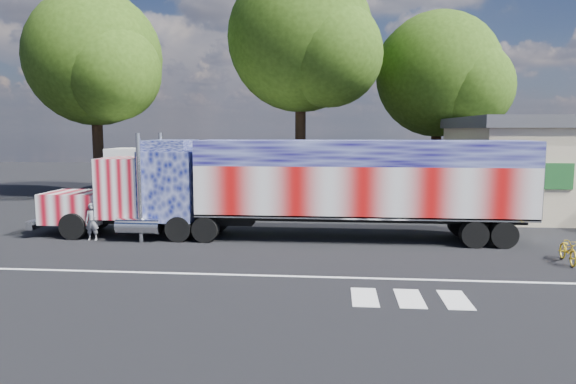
# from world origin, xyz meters

# --- Properties ---
(ground) EXTENTS (100.00, 100.00, 0.00)m
(ground) POSITION_xyz_m (0.00, 0.00, 0.00)
(ground) COLOR black
(lane_markings) EXTENTS (30.00, 2.67, 0.01)m
(lane_markings) POSITION_xyz_m (1.71, -3.77, 0.01)
(lane_markings) COLOR silver
(lane_markings) RESTS_ON ground
(semi_truck) EXTENTS (20.55, 3.25, 4.38)m
(semi_truck) POSITION_xyz_m (0.51, 2.68, 2.26)
(semi_truck) COLOR black
(semi_truck) RESTS_ON ground
(coach_bus) EXTENTS (11.66, 2.71, 3.39)m
(coach_bus) POSITION_xyz_m (-5.73, 11.77, 1.76)
(coach_bus) COLOR white
(coach_bus) RESTS_ON ground
(woman) EXTENTS (0.60, 0.42, 1.54)m
(woman) POSITION_xyz_m (-7.93, 1.50, 0.77)
(woman) COLOR slate
(woman) RESTS_ON ground
(bicycle) EXTENTS (0.78, 1.75, 0.89)m
(bicycle) POSITION_xyz_m (9.90, -0.52, 0.44)
(bicycle) COLOR gold
(bicycle) RESTS_ON ground
(tree_ne_a) EXTENTS (9.09, 8.65, 12.67)m
(tree_ne_a) POSITION_xyz_m (9.23, 18.83, 8.29)
(tree_ne_a) COLOR black
(tree_ne_a) RESTS_ON ground
(tree_n_mid) EXTENTS (9.97, 9.49, 15.14)m
(tree_n_mid) POSITION_xyz_m (-0.18, 15.75, 10.33)
(tree_n_mid) COLOR black
(tree_n_mid) RESTS_ON ground
(tree_nw_a) EXTENTS (9.19, 8.75, 13.53)m
(tree_nw_a) POSITION_xyz_m (-13.68, 14.64, 9.09)
(tree_nw_a) COLOR black
(tree_nw_a) RESTS_ON ground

